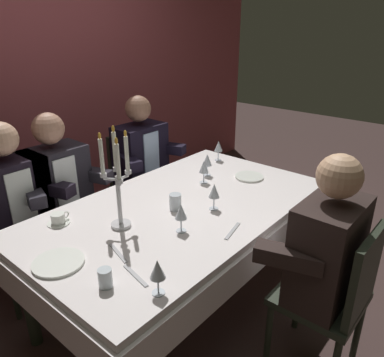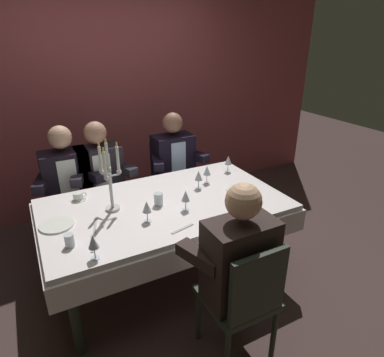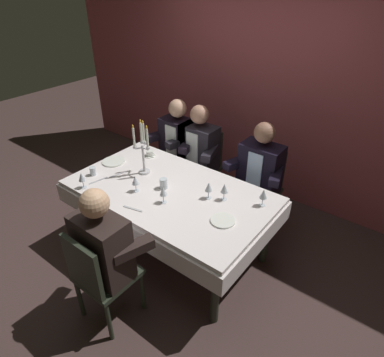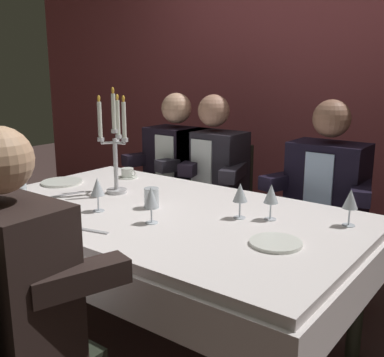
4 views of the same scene
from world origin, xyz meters
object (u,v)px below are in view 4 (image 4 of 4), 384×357
at_px(water_tumbler_0, 152,198).
at_px(water_tumbler_1, 21,188).
at_px(seated_diner_1, 214,170).
at_px(seated_diner_2, 9,282).
at_px(seated_diner_3, 327,188).
at_px(dining_table, 163,232).
at_px(dinner_plate_1, 62,182).
at_px(dinner_plate_0, 276,243).
at_px(wine_glass_3, 97,188).
at_px(wine_glass_1, 271,195).
at_px(coffee_cup_0, 128,174).
at_px(wine_glass_0, 350,200).
at_px(wine_glass_4, 240,194).
at_px(candelabra, 115,147).
at_px(wine_glass_5, 151,198).
at_px(seated_diner_0, 177,165).

bearing_deg(water_tumbler_0, water_tumbler_1, -160.54).
distance_m(water_tumbler_0, seated_diner_1, 0.93).
relative_size(seated_diner_2, seated_diner_3, 1.00).
distance_m(dining_table, dinner_plate_1, 0.83).
distance_m(dinner_plate_0, wine_glass_3, 0.89).
height_order(wine_glass_1, seated_diner_1, seated_diner_1).
xyz_separation_m(water_tumbler_1, coffee_cup_0, (0.17, 0.64, -0.02)).
relative_size(wine_glass_3, seated_diner_2, 0.13).
relative_size(dinner_plate_0, dinner_plate_1, 0.86).
xyz_separation_m(wine_glass_1, wine_glass_3, (-0.71, -0.38, -0.00)).
distance_m(wine_glass_0, seated_diner_1, 1.26).
bearing_deg(wine_glass_4, water_tumbler_1, -161.78).
height_order(wine_glass_1, coffee_cup_0, wine_glass_1).
height_order(wine_glass_3, seated_diner_2, seated_diner_2).
bearing_deg(wine_glass_1, wine_glass_0, 22.59).
bearing_deg(water_tumbler_0, candelabra, 164.70).
bearing_deg(wine_glass_1, wine_glass_5, -137.61).
bearing_deg(dining_table, water_tumbler_1, -161.06).
height_order(dinner_plate_0, seated_diner_3, seated_diner_3).
bearing_deg(seated_diner_1, wine_glass_0, -27.62).
xyz_separation_m(candelabra, wine_glass_1, (0.89, 0.09, -0.14)).
bearing_deg(seated_diner_3, candelabra, -137.53).
xyz_separation_m(dining_table, wine_glass_3, (-0.23, -0.21, 0.23)).
distance_m(water_tumbler_0, coffee_cup_0, 0.67).
distance_m(dinner_plate_0, seated_diner_2, 0.97).
distance_m(candelabra, seated_diner_1, 0.85).
distance_m(water_tumbler_1, seated_diner_3, 1.70).
bearing_deg(seated_diner_1, candelabra, -96.42).
distance_m(wine_glass_4, water_tumbler_1, 1.20).
bearing_deg(wine_glass_4, wine_glass_0, 24.20).
bearing_deg(water_tumbler_0, seated_diner_3, 59.07).
xyz_separation_m(dining_table, wine_glass_1, (0.49, 0.18, 0.24)).
bearing_deg(dinner_plate_1, seated_diner_1, 59.32).
xyz_separation_m(water_tumbler_0, seated_diner_1, (-0.25, 0.90, -0.05)).
xyz_separation_m(water_tumbler_0, seated_diner_2, (0.17, -0.87, -0.05)).
bearing_deg(water_tumbler_0, wine_glass_5, -48.24).
bearing_deg(dining_table, seated_diner_3, 61.58).
relative_size(dining_table, dinner_plate_0, 9.45).
bearing_deg(seated_diner_0, candelabra, -74.66).
bearing_deg(coffee_cup_0, dinner_plate_0, -19.98).
distance_m(seated_diner_0, seated_diner_1, 0.31).
distance_m(wine_glass_1, wine_glass_5, 0.53).
relative_size(wine_glass_4, coffee_cup_0, 1.24).
xyz_separation_m(dining_table, seated_diner_1, (-0.31, 0.89, 0.11)).
distance_m(wine_glass_0, seated_diner_0, 1.54).
bearing_deg(seated_diner_2, water_tumbler_0, 100.77).
bearing_deg(water_tumbler_0, wine_glass_4, 16.11).
relative_size(wine_glass_0, wine_glass_3, 1.00).
distance_m(seated_diner_0, seated_diner_3, 1.10).
bearing_deg(wine_glass_5, water_tumbler_0, 131.76).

